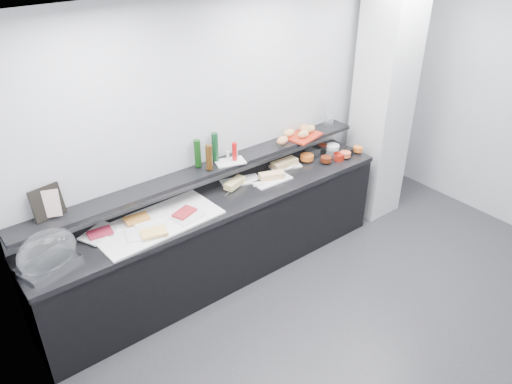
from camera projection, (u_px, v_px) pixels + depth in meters
ground at (400, 342)px, 4.31m from camera, size 5.00×5.00×0.00m
back_wall at (258, 126)px, 4.98m from camera, size 5.00×0.02×2.70m
ceiling at (467, 18)px, 2.94m from camera, size 5.00×5.00×0.00m
column at (383, 103)px, 5.54m from camera, size 0.50×0.50×2.70m
buffet_cabinet at (220, 240)px, 4.87m from camera, size 3.60×0.60×0.85m
counter_top at (218, 201)px, 4.65m from camera, size 3.62×0.62×0.05m
wall_shelf at (207, 170)px, 4.64m from camera, size 3.60×0.25×0.04m
cloche_base at (48, 264)px, 3.77m from camera, size 0.48×0.38×0.04m
cloche_dome at (47, 252)px, 3.73m from camera, size 0.52×0.41×0.34m
linen_runner at (158, 223)px, 4.28m from camera, size 1.12×0.58×0.01m
platter_meat_a at (99, 233)px, 4.12m from camera, size 0.36×0.31×0.01m
food_meat_a at (100, 233)px, 4.09m from camera, size 0.21×0.15×0.02m
platter_salmon at (147, 216)px, 4.35m from camera, size 0.33×0.23×0.01m
food_salmon at (137, 219)px, 4.27m from camera, size 0.22×0.15×0.02m
platter_cheese at (145, 233)px, 4.12m from camera, size 0.34×0.28×0.01m
food_cheese at (154, 233)px, 4.09m from camera, size 0.24×0.19×0.02m
platter_meat_b at (189, 216)px, 4.34m from camera, size 0.28×0.21×0.01m
food_meat_b at (184, 213)px, 4.36m from camera, size 0.23×0.19×0.02m
sandwich_plate_left at (240, 181)px, 4.92m from camera, size 0.42×0.27×0.01m
sandwich_food_left at (235, 183)px, 4.80m from camera, size 0.26×0.17×0.06m
tongs_left at (229, 192)px, 4.70m from camera, size 0.15×0.08×0.01m
sandwich_plate_mid at (272, 181)px, 4.92m from camera, size 0.40×0.18×0.01m
sandwich_food_mid at (272, 176)px, 4.93m from camera, size 0.27×0.18×0.06m
tongs_mid at (261, 185)px, 4.83m from camera, size 0.16×0.03×0.01m
sandwich_plate_right at (285, 166)px, 5.19m from camera, size 0.35×0.23×0.01m
sandwich_food_right at (284, 163)px, 5.17m from camera, size 0.29×0.11×0.06m
tongs_right at (295, 166)px, 5.16m from camera, size 0.16×0.05×0.01m
bowl_glass_fruit at (313, 153)px, 5.41m from camera, size 0.22×0.22×0.07m
fill_glass_fruit at (307, 157)px, 5.28m from camera, size 0.16×0.16×0.05m
bowl_black_jam at (320, 150)px, 5.47m from camera, size 0.15×0.15×0.07m
fill_black_jam at (323, 147)px, 5.51m from camera, size 0.13×0.13×0.05m
bowl_glass_cream at (329, 147)px, 5.54m from camera, size 0.19×0.19×0.07m
fill_glass_cream at (333, 147)px, 5.50m from camera, size 0.19×0.19×0.05m
bowl_red_jam at (339, 157)px, 5.32m from camera, size 0.15×0.15×0.07m
fill_red_jam at (326, 159)px, 5.24m from camera, size 0.12×0.12×0.05m
bowl_glass_salmon at (332, 156)px, 5.34m from camera, size 0.16×0.16×0.07m
fill_glass_salmon at (345, 154)px, 5.34m from camera, size 0.15×0.15×0.05m
bowl_black_fruit at (348, 151)px, 5.43m from camera, size 0.14×0.14×0.07m
fill_black_fruit at (358, 149)px, 5.45m from camera, size 0.13×0.13×0.05m
framed_print at (47, 203)px, 3.85m from camera, size 0.26×0.11×0.26m
print_art at (48, 204)px, 3.84m from camera, size 0.18×0.11×0.22m
condiment_tray at (230, 162)px, 4.73m from camera, size 0.32×0.24×0.01m
bottle_green_a at (197, 153)px, 4.58m from camera, size 0.07×0.07×0.26m
bottle_brown at (209, 157)px, 4.53m from camera, size 0.07×0.07×0.24m
bottle_green_b at (215, 147)px, 4.67m from camera, size 0.06×0.06×0.28m
bottle_hot at (234, 152)px, 4.70m from camera, size 0.05×0.05×0.18m
shaker_salt at (236, 151)px, 4.83m from camera, size 0.05×0.05×0.07m
shaker_pepper at (228, 155)px, 4.77m from camera, size 0.04×0.04×0.07m
bread_tray at (303, 136)px, 5.24m from camera, size 0.42×0.34×0.02m
bread_roll_ne at (304, 128)px, 5.29m from camera, size 0.17×0.14×0.08m
bread_roll_sw at (282, 140)px, 5.02m from camera, size 0.16×0.12×0.08m
bread_roll_s at (303, 134)px, 5.15m from camera, size 0.14×0.10×0.08m
bread_roll_se at (307, 130)px, 5.25m from camera, size 0.14×0.10×0.08m
bread_roll_midw at (289, 133)px, 5.18m from camera, size 0.14×0.09×0.08m
bread_roll_mide at (310, 129)px, 5.27m from camera, size 0.15×0.11×0.08m
carafe at (329, 113)px, 5.41m from camera, size 0.14×0.14×0.30m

